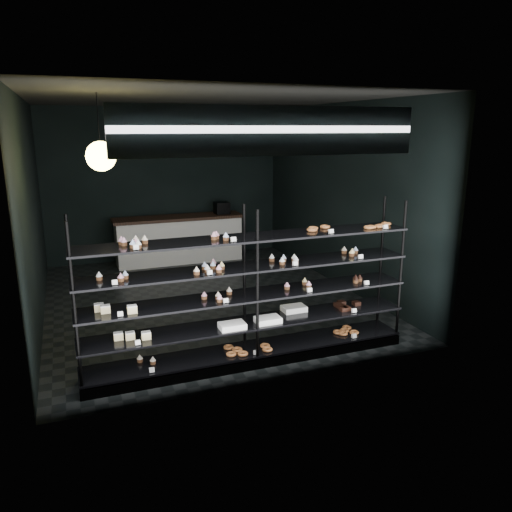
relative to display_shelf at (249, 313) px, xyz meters
name	(u,v)px	position (x,y,z in m)	size (l,w,h in m)	color
room	(202,204)	(0.10, 2.45, 0.97)	(5.01, 6.01, 3.20)	black
display_shelf	(249,313)	(0.00, 0.00, 0.00)	(4.00, 0.50, 1.91)	black
signage	(274,131)	(0.10, -0.48, 2.12)	(3.30, 0.05, 0.50)	#100C40
pendant_lamp	(101,156)	(-1.49, 1.05, 1.82)	(0.35, 0.35, 0.91)	black
service_counter	(180,239)	(0.26, 4.95, -0.13)	(2.71, 0.65, 1.23)	beige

